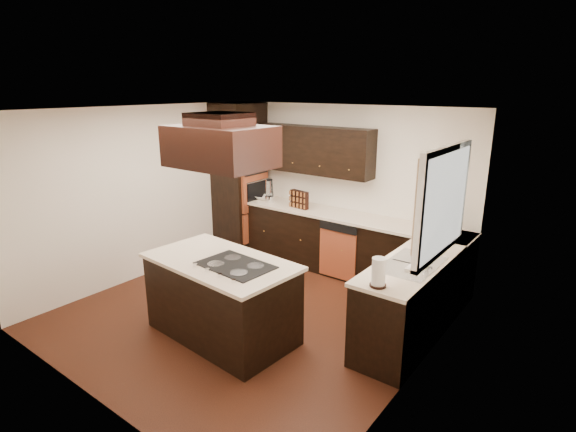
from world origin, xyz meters
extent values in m
cube|color=#552715|center=(0.00, 0.00, -0.01)|extent=(4.20, 4.20, 0.02)
cube|color=white|center=(0.00, 0.00, 2.51)|extent=(4.20, 4.20, 0.02)
cube|color=white|center=(0.00, 2.11, 1.25)|extent=(4.20, 0.02, 2.50)
cube|color=white|center=(0.00, -2.11, 1.25)|extent=(4.20, 0.02, 2.50)
cube|color=white|center=(-2.11, 0.00, 1.25)|extent=(0.02, 4.20, 2.50)
cube|color=white|center=(2.11, 0.00, 1.25)|extent=(0.02, 4.20, 2.50)
cube|color=black|center=(-1.78, 1.71, 1.06)|extent=(0.65, 0.75, 2.12)
cube|color=#B5502D|center=(-1.43, 1.71, 1.12)|extent=(0.05, 0.62, 0.78)
cube|color=black|center=(0.03, 1.80, 0.44)|extent=(2.93, 0.60, 0.88)
cube|color=black|center=(1.80, 0.90, 0.44)|extent=(0.60, 2.40, 0.88)
cube|color=#F6E1C4|center=(0.03, 1.79, 0.90)|extent=(2.93, 0.63, 0.04)
cube|color=#F6E1C4|center=(1.79, 0.90, 0.90)|extent=(0.63, 2.40, 0.04)
cube|color=black|center=(-0.43, 1.93, 1.81)|extent=(2.00, 0.34, 0.72)
cube|color=#B5502D|center=(0.33, 1.50, 0.40)|extent=(0.60, 0.05, 0.72)
cube|color=white|center=(2.07, 0.55, 1.65)|extent=(0.06, 1.32, 1.12)
cube|color=white|center=(2.10, 0.55, 1.65)|extent=(0.00, 1.20, 1.00)
cube|color=beige|center=(2.01, 0.13, 1.70)|extent=(0.02, 0.34, 0.90)
cube|color=beige|center=(2.01, 0.97, 1.70)|extent=(0.02, 0.34, 0.90)
cube|color=silver|center=(1.80, 0.55, 0.92)|extent=(0.52, 0.84, 0.01)
cube|color=black|center=(0.07, -0.60, 0.44)|extent=(1.72, 1.02, 0.88)
cube|color=#F6E1C4|center=(0.07, -0.60, 0.90)|extent=(1.78, 1.08, 0.04)
cube|color=black|center=(0.32, -0.62, 0.93)|extent=(0.82, 0.58, 0.01)
cube|color=black|center=(0.10, -0.55, 2.16)|extent=(1.05, 0.72, 0.42)
cube|color=black|center=(0.10, -0.55, 2.44)|extent=(0.55, 0.50, 0.13)
cylinder|color=silver|center=(-1.12, 1.71, 0.97)|extent=(0.15, 0.15, 0.10)
cone|color=silver|center=(-1.12, 1.71, 1.15)|extent=(0.13, 0.13, 0.26)
cube|color=black|center=(-0.51, 1.70, 1.06)|extent=(0.34, 0.13, 0.27)
imported|color=white|center=(-1.31, 1.78, 0.95)|extent=(0.34, 0.34, 0.07)
imported|color=white|center=(1.77, 0.98, 1.03)|extent=(0.13, 0.13, 0.22)
cylinder|color=white|center=(1.76, -0.18, 1.06)|extent=(0.14, 0.14, 0.29)
camera|label=1|loc=(3.44, -3.81, 2.76)|focal=28.00mm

